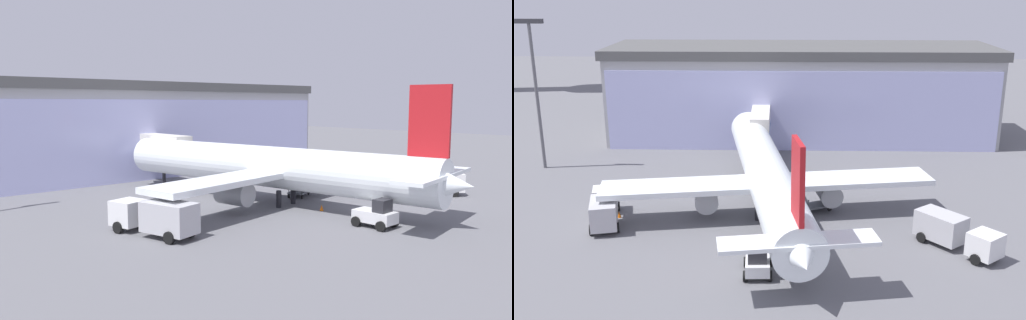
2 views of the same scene
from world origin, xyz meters
The scene contains 10 objects.
ground centered at (0.00, 0.00, 0.00)m, with size 240.00×240.00×0.00m, color slate.
terminal_building centered at (0.00, 36.45, 6.24)m, with size 51.51×15.66×12.49m.
jet_bridge centered at (-4.88, 27.43, 4.56)m, with size 2.62×12.88×5.94m.
airplane centered at (-3.17, 8.50, 3.53)m, with size 30.60×38.89×11.12m.
catering_truck centered at (-17.64, 4.82, 1.47)m, with size 4.07×7.62×2.65m.
fuel_truck centered at (12.46, 0.91, 1.47)m, with size 6.39×7.00×2.65m.
baggage_cart centered at (1.41, 8.75, 0.50)m, with size 3.22×2.68×1.50m.
pushback_tug centered at (-3.25, -4.25, 0.97)m, with size 2.33×3.30×2.30m.
safety_cone_nose centered at (-1.97, 2.58, 0.28)m, with size 0.36×0.36×0.55m, color orange.
safety_cone_wingtip centered at (-16.77, 6.20, 0.28)m, with size 0.36×0.36×0.55m, color orange.
Camera 1 is at (-35.52, -27.08, 9.73)m, focal length 35.00 mm.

